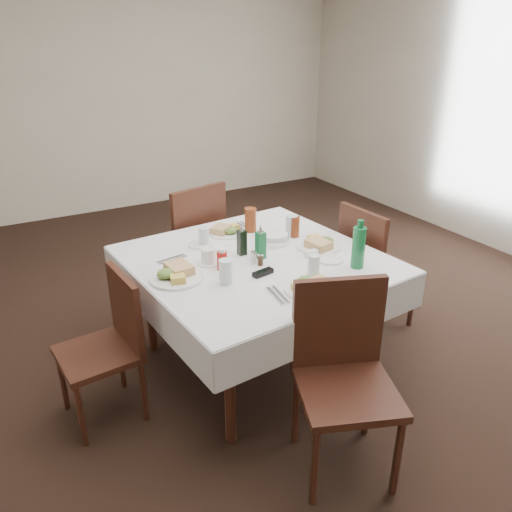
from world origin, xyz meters
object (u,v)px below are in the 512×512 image
at_px(dining_table, 256,269).
at_px(ketchup_bottle, 222,260).
at_px(coffee_mug, 208,257).
at_px(green_bottle, 359,247).
at_px(water_e, 291,226).
at_px(oil_cruet_dark, 242,241).
at_px(water_n, 204,236).
at_px(water_w, 226,272).
at_px(chair_south, 342,365).
at_px(chair_east, 370,261).
at_px(water_s, 314,265).
at_px(bread_basket, 274,238).
at_px(chair_north, 192,238).
at_px(chair_west, 111,338).
at_px(oil_cruet_green, 261,244).

xyz_separation_m(dining_table, ketchup_bottle, (-0.25, -0.04, 0.14)).
xyz_separation_m(coffee_mug, green_bottle, (0.75, -0.47, 0.09)).
distance_m(water_e, oil_cruet_dark, 0.46).
xyz_separation_m(oil_cruet_dark, green_bottle, (0.51, -0.50, 0.04)).
bearing_deg(water_n, dining_table, -60.60).
xyz_separation_m(water_w, ketchup_bottle, (0.06, 0.16, -0.01)).
bearing_deg(dining_table, coffee_mug, 165.96).
bearing_deg(coffee_mug, chair_south, -75.02).
bearing_deg(green_bottle, chair_east, 39.66).
xyz_separation_m(chair_south, water_s, (0.20, 0.54, 0.27)).
relative_size(water_s, oil_cruet_dark, 0.61).
distance_m(bread_basket, oil_cruet_dark, 0.29).
bearing_deg(oil_cruet_dark, chair_east, -5.80).
height_order(chair_north, chair_west, chair_north).
xyz_separation_m(water_n, ketchup_bottle, (-0.06, -0.39, 0.00)).
bearing_deg(oil_cruet_dark, chair_west, -172.84).
xyz_separation_m(water_n, oil_cruet_dark, (0.15, -0.25, 0.03)).
relative_size(chair_south, ketchup_bottle, 7.37).
relative_size(chair_east, oil_cruet_dark, 4.59).
distance_m(water_s, bread_basket, 0.53).
relative_size(water_n, water_e, 0.85).
xyz_separation_m(dining_table, oil_cruet_green, (0.03, -0.01, 0.17)).
bearing_deg(oil_cruet_dark, green_bottle, -44.31).
bearing_deg(water_e, chair_west, -170.43).
bearing_deg(bread_basket, water_s, -95.94).
distance_m(water_n, coffee_mug, 0.29).
bearing_deg(water_e, bread_basket, -163.45).
xyz_separation_m(chair_north, water_n, (-0.15, -0.59, 0.25)).
height_order(dining_table, bread_basket, bread_basket).
height_order(chair_south, water_e, chair_south).
bearing_deg(coffee_mug, water_e, 11.26).
bearing_deg(chair_south, oil_cruet_green, 86.63).
bearing_deg(dining_table, ketchup_bottle, -170.56).
bearing_deg(coffee_mug, bread_basket, 9.50).
height_order(water_n, water_w, water_w).
distance_m(water_s, water_e, 0.62).
bearing_deg(chair_west, coffee_mug, 7.76).
bearing_deg(water_n, chair_north, 75.88).
xyz_separation_m(oil_cruet_dark, coffee_mug, (-0.24, -0.02, -0.04)).
bearing_deg(oil_cruet_green, coffee_mug, 165.43).
xyz_separation_m(chair_east, water_e, (-0.55, 0.21, 0.30)).
xyz_separation_m(chair_north, oil_cruet_green, (0.07, -0.95, 0.28)).
bearing_deg(coffee_mug, ketchup_bottle, -72.34).
relative_size(chair_south, green_bottle, 3.30).
relative_size(chair_east, water_s, 7.50).
distance_m(water_e, green_bottle, 0.62).
height_order(chair_east, water_s, chair_east).
relative_size(chair_west, green_bottle, 2.92).
height_order(chair_north, water_e, chair_north).
bearing_deg(oil_cruet_dark, chair_south, -88.75).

